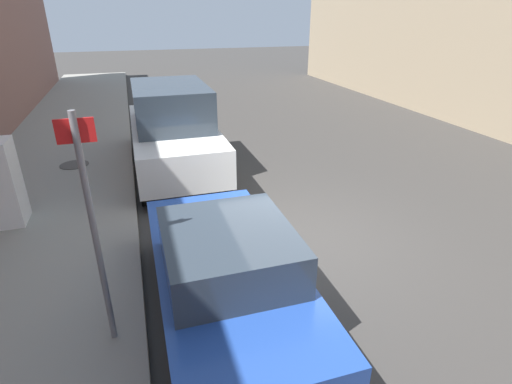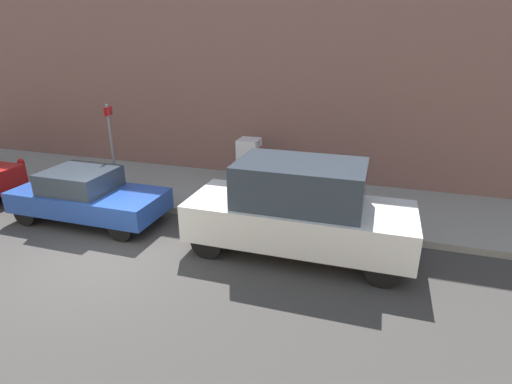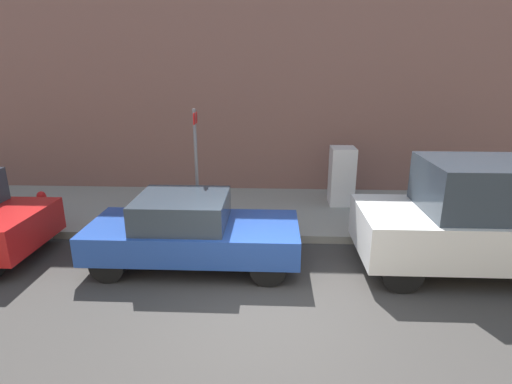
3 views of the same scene
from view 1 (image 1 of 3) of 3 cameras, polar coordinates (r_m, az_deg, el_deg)
ground_plane at (r=7.27m, az=6.45°, el=-6.82°), size 80.00×80.00×0.00m
sidewalk_slab at (r=7.03m, az=-31.24°, el=-11.03°), size 3.62×44.00×0.18m
manhole_cover at (r=11.17m, az=-24.52°, el=3.57°), size 0.70×0.70×0.02m
street_sign_post at (r=4.53m, az=-22.23°, el=-4.42°), size 0.36×0.07×2.74m
parked_hatchback_blue at (r=5.21m, az=-4.22°, el=-11.34°), size 1.72×4.06×1.42m
parked_van_white at (r=10.26m, az=-11.80°, el=8.80°), size 1.95×5.00×2.16m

